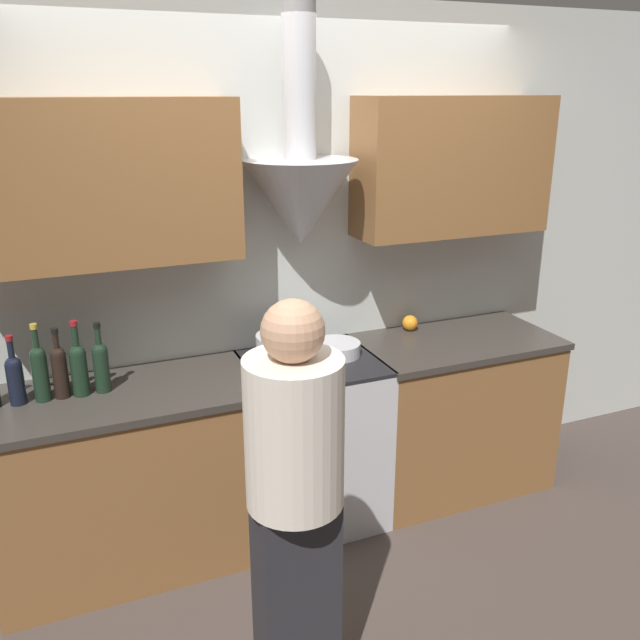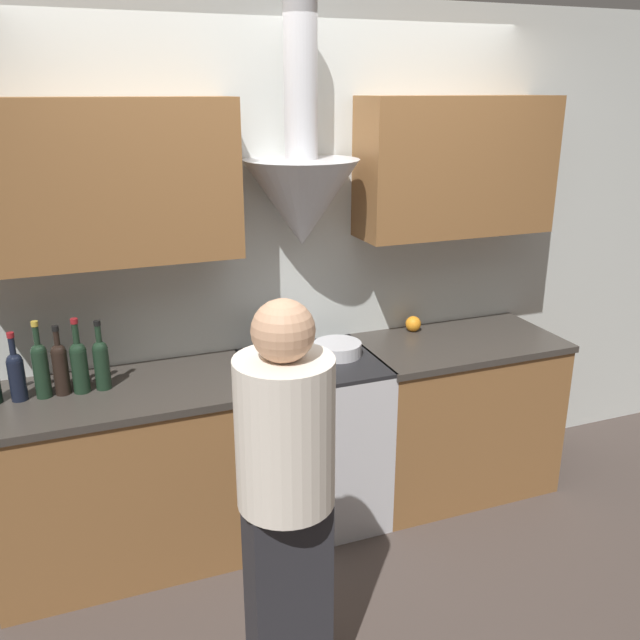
% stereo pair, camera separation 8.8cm
% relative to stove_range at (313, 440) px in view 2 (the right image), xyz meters
% --- Properties ---
extents(ground_plane, '(12.00, 12.00, 0.00)m').
position_rel_stove_range_xyz_m(ground_plane, '(0.00, -0.34, -0.45)').
color(ground_plane, '#423833').
extents(wall_back, '(8.40, 0.56, 2.60)m').
position_rel_stove_range_xyz_m(wall_back, '(-0.03, 0.27, 1.01)').
color(wall_back, silver).
rests_on(wall_back, ground_plane).
extents(counter_left, '(1.23, 0.62, 0.89)m').
position_rel_stove_range_xyz_m(counter_left, '(-0.93, -0.00, -0.00)').
color(counter_left, brown).
rests_on(counter_left, ground_plane).
extents(counter_right, '(1.07, 0.62, 0.89)m').
position_rel_stove_range_xyz_m(counter_right, '(0.85, -0.00, -0.00)').
color(counter_right, brown).
rests_on(counter_right, ground_plane).
extents(stove_range, '(0.66, 0.60, 0.89)m').
position_rel_stove_range_xyz_m(stove_range, '(0.00, 0.00, 0.00)').
color(stove_range, silver).
rests_on(stove_range, ground_plane).
extents(wine_bottle_1, '(0.07, 0.07, 0.31)m').
position_rel_stove_range_xyz_m(wine_bottle_1, '(-1.35, 0.05, 0.57)').
color(wine_bottle_1, black).
rests_on(wine_bottle_1, counter_left).
extents(wine_bottle_2, '(0.07, 0.07, 0.35)m').
position_rel_stove_range_xyz_m(wine_bottle_2, '(-1.25, 0.04, 0.58)').
color(wine_bottle_2, black).
rests_on(wine_bottle_2, counter_left).
extents(wine_bottle_3, '(0.07, 0.07, 0.32)m').
position_rel_stove_range_xyz_m(wine_bottle_3, '(-1.17, 0.04, 0.57)').
color(wine_bottle_3, black).
rests_on(wine_bottle_3, counter_left).
extents(wine_bottle_4, '(0.07, 0.07, 0.35)m').
position_rel_stove_range_xyz_m(wine_bottle_4, '(-1.09, 0.03, 0.58)').
color(wine_bottle_4, black).
rests_on(wine_bottle_4, counter_left).
extents(wine_bottle_5, '(0.07, 0.07, 0.32)m').
position_rel_stove_range_xyz_m(wine_bottle_5, '(-1.00, 0.04, 0.57)').
color(wine_bottle_5, black).
rests_on(wine_bottle_5, counter_left).
extents(stock_pot, '(0.28, 0.28, 0.16)m').
position_rel_stove_range_xyz_m(stock_pot, '(-0.15, -0.01, 0.52)').
color(stock_pot, silver).
rests_on(stock_pot, stove_range).
extents(mixing_bowl, '(0.24, 0.24, 0.07)m').
position_rel_stove_range_xyz_m(mixing_bowl, '(0.15, 0.03, 0.48)').
color(mixing_bowl, silver).
rests_on(mixing_bowl, stove_range).
extents(orange_fruit, '(0.09, 0.09, 0.09)m').
position_rel_stove_range_xyz_m(orange_fruit, '(0.68, 0.21, 0.49)').
color(orange_fruit, orange).
rests_on(orange_fruit, counter_right).
extents(person_foreground_left, '(0.33, 0.33, 1.57)m').
position_rel_stove_range_xyz_m(person_foreground_left, '(-0.48, -1.04, 0.42)').
color(person_foreground_left, '#28282D').
rests_on(person_foreground_left, ground_plane).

